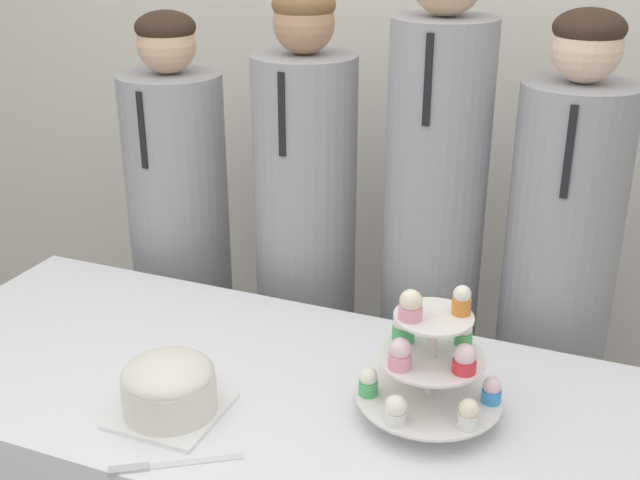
# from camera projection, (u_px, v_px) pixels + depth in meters

# --- Properties ---
(wall_back) EXTENTS (9.00, 0.06, 2.70)m
(wall_back) POSITION_uv_depth(u_px,v_px,m) (424.00, 27.00, 2.62)
(wall_back) COLOR silver
(wall_back) RESTS_ON ground_plane
(round_cake) EXTENTS (0.21, 0.21, 0.13)m
(round_cake) POSITION_uv_depth(u_px,v_px,m) (169.00, 386.00, 1.65)
(round_cake) COLOR white
(round_cake) RESTS_ON table
(cake_knife) EXTENTS (0.22, 0.15, 0.01)m
(cake_knife) POSITION_uv_depth(u_px,v_px,m) (153.00, 466.00, 1.51)
(cake_knife) COLOR silver
(cake_knife) RESTS_ON table
(cupcake_stand) EXTENTS (0.30, 0.30, 0.29)m
(cupcake_stand) POSITION_uv_depth(u_px,v_px,m) (430.00, 363.00, 1.62)
(cupcake_stand) COLOR silver
(cupcake_stand) RESTS_ON table
(student_0) EXTENTS (0.31, 0.31, 1.45)m
(student_0) POSITION_uv_depth(u_px,v_px,m) (182.00, 259.00, 2.55)
(student_0) COLOR #939399
(student_0) RESTS_ON ground_plane
(student_1) EXTENTS (0.29, 0.30, 1.53)m
(student_1) POSITION_uv_depth(u_px,v_px,m) (306.00, 269.00, 2.38)
(student_1) COLOR #939399
(student_1) RESTS_ON ground_plane
(student_2) EXTENTS (0.27, 0.28, 1.66)m
(student_2) POSITION_uv_depth(u_px,v_px,m) (431.00, 264.00, 2.22)
(student_2) COLOR #939399
(student_2) RESTS_ON ground_plane
(student_3) EXTENTS (0.29, 0.29, 1.51)m
(student_3) POSITION_uv_depth(u_px,v_px,m) (553.00, 315.00, 2.13)
(student_3) COLOR #939399
(student_3) RESTS_ON ground_plane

